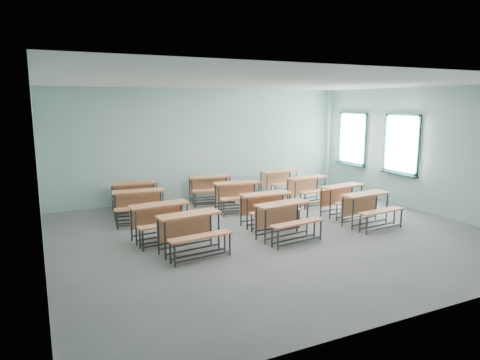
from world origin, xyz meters
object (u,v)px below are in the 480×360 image
(desk_unit_r2c0, at_px, (139,201))
(desk_unit_r3c0, at_px, (135,192))
(desk_unit_r0c2, at_px, (369,204))
(desk_unit_r1c1, at_px, (268,205))
(desk_unit_r1c2, at_px, (345,196))
(desk_unit_r3c1, at_px, (211,185))
(desk_unit_r2c1, at_px, (239,192))
(desk_unit_r2c2, at_px, (309,186))
(desk_unit_r0c0, at_px, (192,228))
(desk_unit_r0c1, at_px, (286,215))
(desk_unit_r3c2, at_px, (281,179))
(desk_unit_r1c0, at_px, (162,216))

(desk_unit_r2c0, distance_m, desk_unit_r3c0, 1.17)
(desk_unit_r0c2, height_order, desk_unit_r1c1, same)
(desk_unit_r0c2, xyz_separation_m, desk_unit_r1c2, (0.12, 1.00, 0.00))
(desk_unit_r0c2, bearing_deg, desk_unit_r3c1, 117.50)
(desk_unit_r1c1, xyz_separation_m, desk_unit_r2c1, (-0.01, 1.53, 0.00))
(desk_unit_r2c1, height_order, desk_unit_r3c0, same)
(desk_unit_r1c1, height_order, desk_unit_r2c2, same)
(desk_unit_r2c0, bearing_deg, desk_unit_r3c1, 32.66)
(desk_unit_r1c1, relative_size, desk_unit_r3c0, 0.97)
(desk_unit_r2c2, height_order, desk_unit_r3c1, same)
(desk_unit_r2c2, distance_m, desk_unit_r3c0, 4.74)
(desk_unit_r1c1, bearing_deg, desk_unit_r2c1, 90.86)
(desk_unit_r2c2, relative_size, desk_unit_r3c0, 1.03)
(desk_unit_r3c0, height_order, desk_unit_r3c1, same)
(desk_unit_r0c0, relative_size, desk_unit_r0c1, 0.99)
(desk_unit_r2c1, bearing_deg, desk_unit_r0c2, -44.12)
(desk_unit_r0c2, bearing_deg, desk_unit_r0c1, 174.88)
(desk_unit_r0c1, xyz_separation_m, desk_unit_r0c2, (2.23, -0.00, 0.00))
(desk_unit_r1c2, bearing_deg, desk_unit_r2c0, 154.20)
(desk_unit_r1c2, relative_size, desk_unit_r3c2, 1.02)
(desk_unit_r2c2, distance_m, desk_unit_r3c2, 1.34)
(desk_unit_r1c0, bearing_deg, desk_unit_r1c2, -5.18)
(desk_unit_r1c2, bearing_deg, desk_unit_r2c2, 86.18)
(desk_unit_r1c0, bearing_deg, desk_unit_r2c1, 26.53)
(desk_unit_r2c2, xyz_separation_m, desk_unit_r3c2, (-0.12, 1.33, 0.00))
(desk_unit_r1c1, relative_size, desk_unit_r2c0, 0.95)
(desk_unit_r1c2, bearing_deg, desk_unit_r0c1, -164.59)
(desk_unit_r0c1, bearing_deg, desk_unit_r2c1, 79.91)
(desk_unit_r0c1, relative_size, desk_unit_r2c2, 1.00)
(desk_unit_r0c2, bearing_deg, desk_unit_r2c2, 84.20)
(desk_unit_r3c0, height_order, desk_unit_r3c2, same)
(desk_unit_r0c0, relative_size, desk_unit_r2c1, 1.00)
(desk_unit_r0c0, relative_size, desk_unit_r0c2, 1.01)
(desk_unit_r2c1, xyz_separation_m, desk_unit_r3c1, (-0.29, 1.22, 0.00))
(desk_unit_r1c1, bearing_deg, desk_unit_r0c1, -97.53)
(desk_unit_r3c0, bearing_deg, desk_unit_r3c2, 3.34)
(desk_unit_r1c2, distance_m, desk_unit_r3c2, 2.75)
(desk_unit_r1c0, bearing_deg, desk_unit_r0c1, -28.56)
(desk_unit_r2c2, bearing_deg, desk_unit_r1c2, -93.11)
(desk_unit_r1c0, height_order, desk_unit_r3c0, same)
(desk_unit_r1c2, height_order, desk_unit_r3c0, same)
(desk_unit_r2c0, distance_m, desk_unit_r2c1, 2.57)
(desk_unit_r3c2, bearing_deg, desk_unit_r1c2, -90.89)
(desk_unit_r1c2, distance_m, desk_unit_r2c2, 1.42)
(desk_unit_r0c1, distance_m, desk_unit_r2c1, 2.53)
(desk_unit_r2c2, distance_m, desk_unit_r3c1, 2.76)
(desk_unit_r1c2, relative_size, desk_unit_r3c0, 1.04)
(desk_unit_r2c1, relative_size, desk_unit_r2c2, 0.99)
(desk_unit_r3c1, bearing_deg, desk_unit_r3c0, -172.34)
(desk_unit_r1c0, relative_size, desk_unit_r2c1, 0.99)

